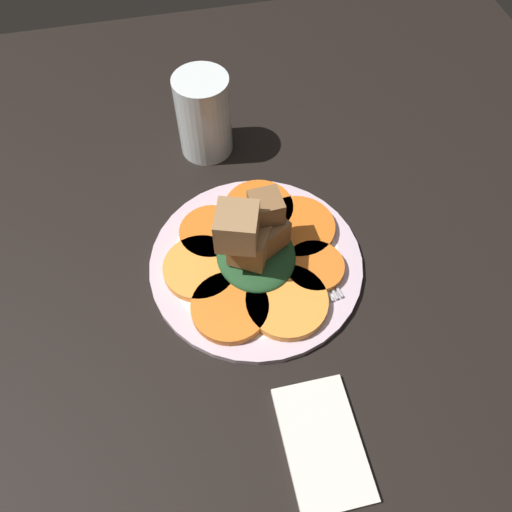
# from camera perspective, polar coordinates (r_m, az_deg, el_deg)

# --- Properties ---
(table_slab) EXTENTS (1.20, 1.20, 0.02)m
(table_slab) POSITION_cam_1_polar(r_m,az_deg,el_deg) (0.66, 0.00, -1.47)
(table_slab) COLOR black
(table_slab) RESTS_ON ground
(plate) EXTENTS (0.28, 0.28, 0.01)m
(plate) POSITION_cam_1_polar(r_m,az_deg,el_deg) (0.65, 0.00, -0.76)
(plate) COLOR silver
(plate) RESTS_ON table_slab
(carrot_slice_0) EXTENTS (0.07, 0.07, 0.01)m
(carrot_slice_0) POSITION_cam_1_polar(r_m,az_deg,el_deg) (0.63, 6.72, -1.26)
(carrot_slice_0) COLOR orange
(carrot_slice_0) RESTS_ON plate
(carrot_slice_1) EXTENTS (0.10, 0.10, 0.01)m
(carrot_slice_1) POSITION_cam_1_polar(r_m,az_deg,el_deg) (0.67, 4.76, 3.27)
(carrot_slice_1) COLOR orange
(carrot_slice_1) RESTS_ON plate
(carrot_slice_2) EXTENTS (0.09, 0.09, 0.01)m
(carrot_slice_2) POSITION_cam_1_polar(r_m,az_deg,el_deg) (0.69, 0.33, 5.46)
(carrot_slice_2) COLOR orange
(carrot_slice_2) RESTS_ON plate
(carrot_slice_3) EXTENTS (0.08, 0.08, 0.01)m
(carrot_slice_3) POSITION_cam_1_polar(r_m,az_deg,el_deg) (0.66, -5.10, 2.67)
(carrot_slice_3) COLOR orange
(carrot_slice_3) RESTS_ON plate
(carrot_slice_4) EXTENTS (0.09, 0.09, 0.01)m
(carrot_slice_4) POSITION_cam_1_polar(r_m,az_deg,el_deg) (0.63, -6.38, -1.29)
(carrot_slice_4) COLOR #F99438
(carrot_slice_4) RESTS_ON plate
(carrot_slice_5) EXTENTS (0.09, 0.09, 0.01)m
(carrot_slice_5) POSITION_cam_1_polar(r_m,az_deg,el_deg) (0.60, -3.00, -5.88)
(carrot_slice_5) COLOR orange
(carrot_slice_5) RESTS_ON plate
(carrot_slice_6) EXTENTS (0.10, 0.10, 0.01)m
(carrot_slice_6) POSITION_cam_1_polar(r_m,az_deg,el_deg) (0.61, 3.54, -5.22)
(carrot_slice_6) COLOR orange
(carrot_slice_6) RESTS_ON plate
(center_pile) EXTENTS (0.11, 0.10, 0.12)m
(center_pile) POSITION_cam_1_polar(r_m,az_deg,el_deg) (0.61, -0.13, 1.61)
(center_pile) COLOR #1E4723
(center_pile) RESTS_ON plate
(fork) EXTENTS (0.19, 0.06, 0.00)m
(fork) POSITION_cam_1_polar(r_m,az_deg,el_deg) (0.66, 5.17, 1.39)
(fork) COLOR #B2B2B7
(fork) RESTS_ON plate
(water_glass) EXTENTS (0.08, 0.08, 0.12)m
(water_glass) POSITION_cam_1_polar(r_m,az_deg,el_deg) (0.75, -5.98, 15.67)
(water_glass) COLOR silver
(water_glass) RESTS_ON table_slab
(napkin) EXTENTS (0.13, 0.08, 0.01)m
(napkin) POSITION_cam_1_polar(r_m,az_deg,el_deg) (0.57, 7.58, -20.44)
(napkin) COLOR silver
(napkin) RESTS_ON table_slab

